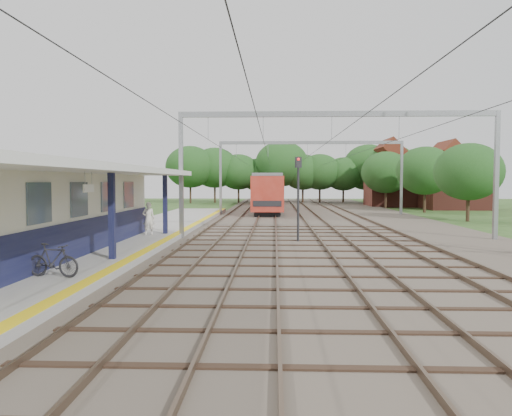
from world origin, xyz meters
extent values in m
plane|color=#2D4C1E|center=(0.00, 0.00, 0.00)|extent=(160.00, 160.00, 0.00)
cube|color=#473D33|center=(4.00, 30.00, 0.05)|extent=(18.00, 90.00, 0.10)
cube|color=gray|center=(-7.50, 14.00, 0.17)|extent=(5.00, 52.00, 0.35)
cube|color=yellow|center=(-5.25, 14.00, 0.35)|extent=(0.45, 52.00, 0.01)
cube|color=beige|center=(-8.90, 7.00, 2.05)|extent=(3.20, 18.00, 3.40)
cube|color=#121438|center=(-7.28, 7.00, 1.05)|extent=(0.06, 18.00, 1.40)
cube|color=slate|center=(-7.27, 7.00, 2.55)|extent=(0.05, 16.00, 1.30)
cube|color=#121438|center=(-5.90, 6.00, 1.95)|extent=(0.22, 0.22, 3.20)
cube|color=#121438|center=(-5.90, 15.00, 1.95)|extent=(0.22, 0.22, 3.20)
cube|color=silver|center=(-7.80, 6.00, 3.67)|extent=(6.40, 20.00, 0.24)
cube|color=white|center=(-6.00, 4.00, 3.00)|extent=(0.06, 0.85, 0.26)
cube|color=brown|center=(-4.22, 30.00, 0.17)|extent=(0.07, 88.00, 0.15)
cube|color=brown|center=(-2.78, 30.00, 0.17)|extent=(0.07, 88.00, 0.15)
cube|color=brown|center=(-1.22, 30.00, 0.17)|extent=(0.07, 88.00, 0.15)
cube|color=brown|center=(0.22, 30.00, 0.17)|extent=(0.07, 88.00, 0.15)
cube|color=brown|center=(2.48, 30.00, 0.17)|extent=(0.07, 88.00, 0.15)
cube|color=brown|center=(3.92, 30.00, 0.17)|extent=(0.07, 88.00, 0.15)
cube|color=brown|center=(6.08, 30.00, 0.17)|extent=(0.07, 88.00, 0.15)
cube|color=brown|center=(7.52, 30.00, 0.17)|extent=(0.07, 88.00, 0.15)
cube|color=gray|center=(-5.00, 15.00, 3.50)|extent=(0.22, 0.22, 7.00)
cube|color=gray|center=(12.00, 15.00, 3.50)|extent=(0.22, 0.22, 7.00)
cube|color=gray|center=(3.50, 15.00, 6.85)|extent=(17.00, 0.20, 0.30)
cube|color=gray|center=(-5.00, 35.00, 3.50)|extent=(0.22, 0.22, 7.00)
cube|color=gray|center=(12.00, 35.00, 3.50)|extent=(0.22, 0.22, 7.00)
cube|color=gray|center=(3.50, 35.00, 6.85)|extent=(17.00, 0.20, 0.30)
cylinder|color=black|center=(-3.50, 30.00, 5.50)|extent=(0.02, 88.00, 0.02)
cylinder|color=black|center=(-0.50, 30.00, 5.50)|extent=(0.02, 88.00, 0.02)
cylinder|color=black|center=(3.20, 30.00, 5.50)|extent=(0.02, 88.00, 0.02)
cylinder|color=black|center=(6.80, 30.00, 5.50)|extent=(0.02, 88.00, 0.02)
cylinder|color=#382619|center=(-10.00, 61.00, 1.44)|extent=(0.28, 0.28, 2.88)
ellipsoid|color=#1E4619|center=(-10.00, 61.00, 4.96)|extent=(6.72, 6.72, 5.76)
cylinder|color=#382619|center=(-4.00, 63.00, 1.26)|extent=(0.28, 0.28, 2.52)
ellipsoid|color=#1E4619|center=(-4.00, 63.00, 4.34)|extent=(5.88, 5.88, 5.04)
cylinder|color=#382619|center=(2.00, 60.00, 1.62)|extent=(0.28, 0.28, 3.24)
ellipsoid|color=#1E4619|center=(2.00, 60.00, 5.58)|extent=(7.56, 7.56, 6.48)
cylinder|color=#382619|center=(8.00, 62.00, 1.35)|extent=(0.28, 0.28, 2.70)
ellipsoid|color=#1E4619|center=(8.00, 62.00, 4.65)|extent=(6.30, 6.30, 5.40)
cylinder|color=#382619|center=(14.50, 38.00, 1.26)|extent=(0.28, 0.28, 2.52)
ellipsoid|color=#1E4619|center=(14.50, 38.00, 4.34)|extent=(5.88, 5.88, 5.04)
cylinder|color=#382619|center=(15.00, 54.00, 1.44)|extent=(0.28, 0.28, 2.88)
ellipsoid|color=#1E4619|center=(15.00, 54.00, 4.96)|extent=(6.72, 6.72, 5.76)
cube|color=brown|center=(21.00, 46.00, 2.25)|extent=(7.00, 6.00, 4.50)
cube|color=#602618|center=(21.00, 46.00, 5.40)|extent=(4.99, 6.12, 4.99)
cube|color=brown|center=(16.00, 52.00, 2.50)|extent=(8.00, 6.00, 5.00)
cube|color=#602618|center=(16.00, 52.00, 5.90)|extent=(5.52, 6.12, 5.52)
imported|color=silver|center=(-6.63, 14.20, 1.23)|extent=(0.72, 0.54, 1.77)
imported|color=black|center=(-6.53, 2.43, 0.86)|extent=(1.76, 0.77, 1.02)
cube|color=black|center=(-0.50, 39.49, 0.32)|extent=(2.31, 16.52, 0.44)
cube|color=#A12518|center=(-0.50, 39.49, 2.12)|extent=(2.89, 17.95, 3.14)
cube|color=black|center=(-0.50, 39.49, 2.44)|extent=(2.93, 16.52, 0.90)
cube|color=slate|center=(-0.50, 39.49, 3.81)|extent=(2.66, 17.95, 0.28)
cube|color=black|center=(-0.50, 58.04, 0.32)|extent=(2.31, 16.52, 0.44)
cube|color=#A12518|center=(-0.50, 58.04, 2.12)|extent=(2.89, 17.95, 3.14)
cube|color=black|center=(-0.50, 58.04, 2.44)|extent=(2.93, 16.52, 0.90)
cube|color=slate|center=(-0.50, 58.04, 3.81)|extent=(2.66, 17.95, 0.28)
cylinder|color=black|center=(1.35, 13.73, 2.06)|extent=(0.15, 0.15, 4.11)
cube|color=black|center=(1.35, 13.73, 4.21)|extent=(0.35, 0.28, 0.57)
sphere|color=red|center=(1.35, 13.63, 4.36)|extent=(0.14, 0.14, 0.14)
camera|label=1|loc=(0.12, -12.19, 3.24)|focal=35.00mm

